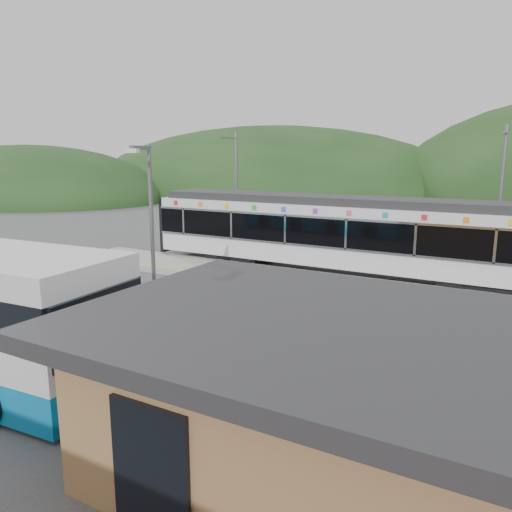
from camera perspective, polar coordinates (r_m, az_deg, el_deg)
The scene contains 9 objects.
ground at distance 19.37m, azimuth 2.02°, elevation -5.56°, with size 120.00×120.00×0.00m, color #4C4C4F.
hills at distance 22.57m, azimuth 22.66°, elevation -3.99°, with size 146.00×149.00×26.00m.
platform at distance 22.20m, azimuth 5.98°, elevation -3.00°, with size 26.00×3.20×0.30m, color #9E9E99.
yellow_line at distance 21.01m, azimuth 4.56°, elevation -3.36°, with size 26.00×0.10×0.01m, color yellow.
train at distance 24.01m, azimuth 10.34°, elevation 2.65°, with size 20.44×3.01×3.74m.
catenary_mast_west at distance 29.50m, azimuth -2.31°, elevation 7.53°, with size 0.18×1.80×7.00m.
catenary_mast_east at distance 25.12m, azimuth 26.10°, elevation 5.70°, with size 0.18×1.80×7.00m.
station_shelter at distance 8.86m, azimuth 9.80°, elevation -16.39°, with size 9.20×6.20×3.00m.
lamp_post at distance 14.86m, azimuth -12.12°, elevation 3.05°, with size 0.38×1.08×5.96m.
Camera 1 is at (8.55, -16.43, 5.67)m, focal length 35.00 mm.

